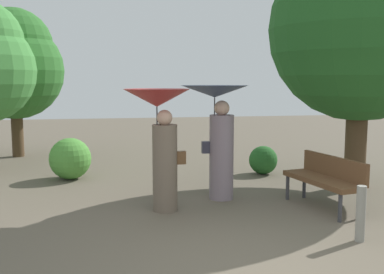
{
  "coord_description": "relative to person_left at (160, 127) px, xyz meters",
  "views": [
    {
      "loc": [
        -1.35,
        -4.67,
        2.03
      ],
      "look_at": [
        0.0,
        2.7,
        1.09
      ],
      "focal_mm": 42.22,
      "sensor_mm": 36.0,
      "label": 1
    }
  ],
  "objects": [
    {
      "name": "ground_plane",
      "position": [
        0.58,
        -2.21,
        -1.32
      ],
      "size": [
        40.0,
        40.0,
        0.0
      ],
      "primitive_type": "plane",
      "color": "brown"
    },
    {
      "name": "person_left",
      "position": [
        0.0,
        0.0,
        0.0
      ],
      "size": [
        1.02,
        1.02,
        1.9
      ],
      "rotation": [
        0.0,
        0.0,
        1.45
      ],
      "color": "#6B5B4C",
      "rests_on": "ground"
    },
    {
      "name": "person_right",
      "position": [
        1.04,
        0.54,
        -0.01
      ],
      "size": [
        1.14,
        1.14,
        1.95
      ],
      "rotation": [
        0.0,
        0.0,
        1.45
      ],
      "color": "gray",
      "rests_on": "ground"
    },
    {
      "name": "park_bench",
      "position": [
        2.59,
        -0.35,
        -0.81
      ],
      "size": [
        0.77,
        1.57,
        0.83
      ],
      "rotation": [
        0.0,
        0.0,
        -1.37
      ],
      "color": "#38383D",
      "rests_on": "ground"
    },
    {
      "name": "tree_near_right",
      "position": [
        3.82,
        0.89,
        1.9
      ],
      "size": [
        3.38,
        3.38,
        5.11
      ],
      "color": "#4C3823",
      "rests_on": "ground"
    },
    {
      "name": "tree_mid_left",
      "position": [
        -3.21,
        5.76,
        1.17
      ],
      "size": [
        2.55,
        2.55,
        3.92
      ],
      "color": "#4C3823",
      "rests_on": "ground"
    },
    {
      "name": "bush_path_left",
      "position": [
        -1.59,
        2.6,
        -0.89
      ],
      "size": [
        0.86,
        0.86,
        0.86
      ],
      "primitive_type": "sphere",
      "color": "#4C9338",
      "rests_on": "ground"
    },
    {
      "name": "bush_path_right",
      "position": [
        2.51,
        2.37,
        -1.01
      ],
      "size": [
        0.62,
        0.62,
        0.62
      ],
      "primitive_type": "sphere",
      "color": "#235B23",
      "rests_on": "ground"
    },
    {
      "name": "path_marker_post",
      "position": [
        2.33,
        -1.83,
        -0.96
      ],
      "size": [
        0.12,
        0.12,
        0.72
      ],
      "primitive_type": "cylinder",
      "color": "gray",
      "rests_on": "ground"
    }
  ]
}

